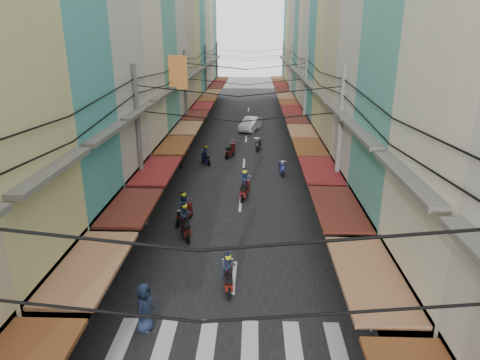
% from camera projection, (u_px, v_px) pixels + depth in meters
% --- Properties ---
extents(ground, '(160.00, 160.00, 0.00)m').
position_uv_depth(ground, '(236.00, 254.00, 19.52)').
color(ground, '#60605C').
rests_on(ground, ground).
extents(road, '(10.00, 80.00, 0.02)m').
position_uv_depth(road, '(246.00, 144.00, 38.39)').
color(road, black).
rests_on(road, ground).
extents(sidewalk_left, '(3.00, 80.00, 0.06)m').
position_uv_depth(sidewalk_left, '(174.00, 143.00, 38.59)').
color(sidewalk_left, gray).
rests_on(sidewalk_left, ground).
extents(sidewalk_right, '(3.00, 80.00, 0.06)m').
position_uv_depth(sidewalk_right, '(318.00, 145.00, 38.18)').
color(sidewalk_right, gray).
rests_on(sidewalk_right, ground).
extents(crosswalk, '(7.55, 2.40, 0.01)m').
position_uv_depth(crosswalk, '(228.00, 344.00, 13.85)').
color(crosswalk, silver).
rests_on(crosswalk, ground).
extents(building_row_left, '(7.80, 67.67, 23.70)m').
position_uv_depth(building_row_left, '(140.00, 29.00, 32.19)').
color(building_row_left, beige).
rests_on(building_row_left, ground).
extents(building_row_right, '(7.80, 68.98, 22.59)m').
position_uv_depth(building_row_right, '(352.00, 34.00, 31.69)').
color(building_row_right, teal).
rests_on(building_row_right, ground).
extents(utility_poles, '(10.20, 66.13, 8.20)m').
position_uv_depth(utility_poles, '(245.00, 75.00, 31.52)').
color(utility_poles, slate).
rests_on(utility_poles, ground).
extents(white_car, '(5.02, 3.13, 1.65)m').
position_uv_depth(white_car, '(250.00, 130.00, 43.86)').
color(white_car, white).
rests_on(white_car, ground).
extents(bicycle, '(1.81, 1.08, 1.17)m').
position_uv_depth(bicycle, '(380.00, 237.00, 21.12)').
color(bicycle, black).
rests_on(bicycle, ground).
extents(moving_scooters, '(6.05, 22.83, 1.93)m').
position_uv_depth(moving_scooters, '(226.00, 187.00, 26.31)').
color(moving_scooters, black).
rests_on(moving_scooters, ground).
extents(parked_scooters, '(12.90, 13.61, 1.01)m').
position_uv_depth(parked_scooters, '(372.00, 296.00, 15.55)').
color(parked_scooters, black).
rests_on(parked_scooters, ground).
extents(pedestrians, '(12.60, 20.26, 2.22)m').
position_uv_depth(pedestrians, '(175.00, 203.00, 22.48)').
color(pedestrians, '#271F2A').
rests_on(pedestrians, ground).
extents(market_umbrella, '(2.27, 2.27, 2.39)m').
position_uv_depth(market_umbrella, '(372.00, 220.00, 17.98)').
color(market_umbrella, '#B2B2B7').
rests_on(market_umbrella, ground).
extents(traffic_sign, '(0.10, 0.59, 2.71)m').
position_uv_depth(traffic_sign, '(377.00, 281.00, 13.83)').
color(traffic_sign, slate).
rests_on(traffic_sign, ground).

